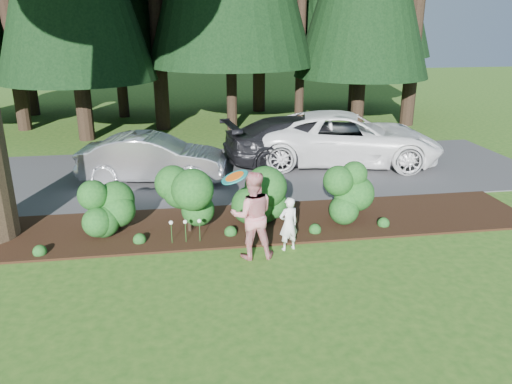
{
  "coord_description": "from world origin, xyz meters",
  "views": [
    {
      "loc": [
        -0.33,
        -7.55,
        4.62
      ],
      "look_at": [
        1.15,
        1.86,
        1.3
      ],
      "focal_mm": 35.0,
      "sensor_mm": 36.0,
      "label": 1
    }
  ],
  "objects": [
    {
      "name": "ground",
      "position": [
        0.0,
        0.0,
        0.0
      ],
      "size": [
        80.0,
        80.0,
        0.0
      ],
      "primitive_type": "plane",
      "color": "#265418",
      "rests_on": "ground"
    },
    {
      "name": "mulch_bed",
      "position": [
        0.0,
        3.25,
        0.03
      ],
      "size": [
        16.0,
        2.5,
        0.05
      ],
      "primitive_type": "cube",
      "color": "black",
      "rests_on": "ground"
    },
    {
      "name": "driveway",
      "position": [
        0.0,
        7.5,
        0.01
      ],
      "size": [
        22.0,
        6.0,
        0.03
      ],
      "primitive_type": "cube",
      "color": "#38383A",
      "rests_on": "ground"
    },
    {
      "name": "shrub_row",
      "position": [
        0.77,
        3.14,
        0.81
      ],
      "size": [
        6.53,
        1.6,
        1.61
      ],
      "color": "#144317",
      "rests_on": "ground"
    },
    {
      "name": "lily_cluster",
      "position": [
        -0.3,
        2.4,
        0.5
      ],
      "size": [
        0.69,
        0.09,
        0.57
      ],
      "color": "#144317",
      "rests_on": "ground"
    },
    {
      "name": "car_silver_wagon",
      "position": [
        -1.13,
        6.95,
        0.73
      ],
      "size": [
        4.44,
        2.17,
        1.4
      ],
      "primitive_type": "imported",
      "rotation": [
        0.0,
        0.0,
        1.4
      ],
      "color": "silver",
      "rests_on": "driveway"
    },
    {
      "name": "car_white_suv",
      "position": [
        5.12,
        7.91,
        0.88
      ],
      "size": [
        6.59,
        4.04,
        1.71
      ],
      "primitive_type": "imported",
      "rotation": [
        0.0,
        0.0,
        1.36
      ],
      "color": "white",
      "rests_on": "driveway"
    },
    {
      "name": "car_dark_suv",
      "position": [
        3.72,
        8.22,
        0.8
      ],
      "size": [
        5.5,
        2.77,
        1.53
      ],
      "primitive_type": "imported",
      "rotation": [
        0.0,
        0.0,
        1.69
      ],
      "color": "black",
      "rests_on": "driveway"
    },
    {
      "name": "child",
      "position": [
        1.82,
        1.8,
        0.58
      ],
      "size": [
        0.48,
        0.38,
        1.16
      ],
      "primitive_type": "imported",
      "rotation": [
        0.0,
        0.0,
        3.41
      ],
      "color": "white",
      "rests_on": "ground"
    },
    {
      "name": "adult",
      "position": [
        1.03,
        1.59,
        0.91
      ],
      "size": [
        0.91,
        0.72,
        1.82
      ],
      "primitive_type": "imported",
      "rotation": [
        0.0,
        0.0,
        3.1
      ],
      "color": "red",
      "rests_on": "ground"
    },
    {
      "name": "frisbee",
      "position": [
        0.69,
        1.63,
        1.71
      ],
      "size": [
        0.53,
        0.55,
        0.24
      ],
      "color": "#17827F",
      "rests_on": "ground"
    }
  ]
}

